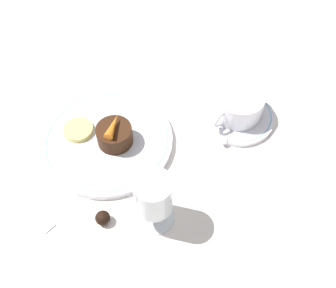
{
  "coord_description": "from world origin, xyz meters",
  "views": [
    {
      "loc": [
        0.23,
        0.36,
        0.63
      ],
      "look_at": [
        -0.08,
        0.07,
        0.04
      ],
      "focal_mm": 42.0,
      "sensor_mm": 36.0,
      "label": 1
    }
  ],
  "objects_px": {
    "dinner_plate": "(107,140)",
    "wine_glass": "(154,197)",
    "fork": "(25,203)",
    "coffee_cup": "(238,104)",
    "dessert_cake": "(115,135)"
  },
  "relations": [
    {
      "from": "wine_glass",
      "to": "dessert_cake",
      "type": "distance_m",
      "value": 0.18
    },
    {
      "from": "dinner_plate",
      "to": "wine_glass",
      "type": "height_order",
      "value": "wine_glass"
    },
    {
      "from": "dinner_plate",
      "to": "wine_glass",
      "type": "relative_size",
      "value": 2.16
    },
    {
      "from": "dessert_cake",
      "to": "dinner_plate",
      "type": "bearing_deg",
      "value": -65.36
    },
    {
      "from": "wine_glass",
      "to": "dessert_cake",
      "type": "xyz_separation_m",
      "value": [
        -0.06,
        -0.16,
        -0.04
      ]
    },
    {
      "from": "fork",
      "to": "wine_glass",
      "type": "bearing_deg",
      "value": 127.48
    },
    {
      "from": "coffee_cup",
      "to": "wine_glass",
      "type": "xyz_separation_m",
      "value": [
        0.28,
        0.04,
        0.04
      ]
    },
    {
      "from": "dinner_plate",
      "to": "fork",
      "type": "xyz_separation_m",
      "value": [
        0.19,
        -0.0,
        -0.01
      ]
    },
    {
      "from": "wine_glass",
      "to": "dessert_cake",
      "type": "relative_size",
      "value": 1.73
    },
    {
      "from": "wine_glass",
      "to": "dessert_cake",
      "type": "bearing_deg",
      "value": -109.04
    },
    {
      "from": "wine_glass",
      "to": "dessert_cake",
      "type": "height_order",
      "value": "wine_glass"
    },
    {
      "from": "wine_glass",
      "to": "fork",
      "type": "bearing_deg",
      "value": -52.52
    },
    {
      "from": "wine_glass",
      "to": "fork",
      "type": "height_order",
      "value": "wine_glass"
    },
    {
      "from": "coffee_cup",
      "to": "dessert_cake",
      "type": "relative_size",
      "value": 1.84
    },
    {
      "from": "coffee_cup",
      "to": "fork",
      "type": "distance_m",
      "value": 0.45
    }
  ]
}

